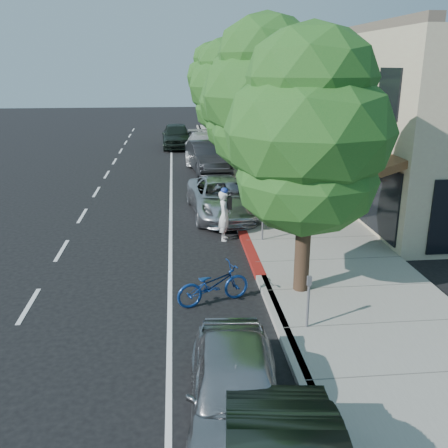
{
  "coord_description": "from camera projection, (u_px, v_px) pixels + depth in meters",
  "views": [
    {
      "loc": [
        -2.35,
        -13.96,
        5.91
      ],
      "look_at": [
        -0.96,
        0.15,
        1.35
      ],
      "focal_mm": 40.0,
      "sensor_mm": 36.0,
      "label": 1
    }
  ],
  "objects": [
    {
      "name": "sidewalk",
      "position": [
        277.0,
        196.0,
        23.02
      ],
      "size": [
        4.6,
        56.0,
        0.15
      ],
      "primitive_type": "cube",
      "color": "gray",
      "rests_on": "ground"
    },
    {
      "name": "street_tree_5",
      "position": [
        213.0,
        78.0,
        40.39
      ],
      "size": [
        4.39,
        4.39,
        7.69
      ],
      "color": "black",
      "rests_on": "ground"
    },
    {
      "name": "white_pickup",
      "position": [
        204.0,
        147.0,
        31.75
      ],
      "size": [
        2.53,
        5.95,
        1.71
      ],
      "primitive_type": "imported",
      "rotation": [
        0.0,
        0.0,
        -0.02
      ],
      "color": "silver",
      "rests_on": "ground"
    },
    {
      "name": "street_tree_1",
      "position": [
        265.0,
        98.0,
        17.67
      ],
      "size": [
        4.62,
        4.62,
        7.66
      ],
      "color": "black",
      "rests_on": "ground"
    },
    {
      "name": "street_tree_2",
      "position": [
        243.0,
        104.0,
        23.55
      ],
      "size": [
        4.26,
        4.26,
        6.72
      ],
      "color": "black",
      "rests_on": "ground"
    },
    {
      "name": "storefront_building",
      "position": [
        360.0,
        103.0,
        32.13
      ],
      "size": [
        10.0,
        36.0,
        7.0
      ],
      "primitive_type": "cube",
      "color": "beige",
      "rests_on": "ground"
    },
    {
      "name": "curb",
      "position": [
        228.0,
        198.0,
        22.81
      ],
      "size": [
        0.3,
        56.0,
        0.15
      ],
      "primitive_type": "cube",
      "color": "#9E998E",
      "rests_on": "ground"
    },
    {
      "name": "dark_suv_far",
      "position": [
        177.0,
        135.0,
        36.76
      ],
      "size": [
        2.2,
        5.22,
        1.76
      ],
      "primitive_type": "imported",
      "rotation": [
        0.0,
        0.0,
        0.02
      ],
      "color": "black",
      "rests_on": "ground"
    },
    {
      "name": "ground",
      "position": [
        256.0,
        267.0,
        15.25
      ],
      "size": [
        120.0,
        120.0,
        0.0
      ],
      "primitive_type": "plane",
      "color": "black",
      "rests_on": "ground"
    },
    {
      "name": "near_car_a",
      "position": [
        235.0,
        389.0,
        8.41
      ],
      "size": [
        1.9,
        4.12,
        1.37
      ],
      "primitive_type": "imported",
      "rotation": [
        0.0,
        0.0,
        -0.07
      ],
      "color": "#9E9EA3",
      "rests_on": "ground"
    },
    {
      "name": "curb_red_segment",
      "position": [
        251.0,
        253.0,
        16.18
      ],
      "size": [
        0.32,
        4.0,
        0.15
      ],
      "primitive_type": "cube",
      "color": "maroon",
      "rests_on": "ground"
    },
    {
      "name": "street_tree_3",
      "position": [
        229.0,
        88.0,
        29.1
      ],
      "size": [
        4.81,
        4.81,
        7.49
      ],
      "color": "black",
      "rests_on": "ground"
    },
    {
      "name": "street_tree_0",
      "position": [
        308.0,
        135.0,
        12.14
      ],
      "size": [
        4.23,
        4.23,
        6.9
      ],
      "color": "black",
      "rests_on": "ground"
    },
    {
      "name": "pedestrian",
      "position": [
        259.0,
        182.0,
        21.79
      ],
      "size": [
        0.98,
        0.87,
        1.65
      ],
      "primitive_type": "imported",
      "rotation": [
        0.0,
        0.0,
        3.51
      ],
      "color": "black",
      "rests_on": "sidewalk"
    },
    {
      "name": "cyclist",
      "position": [
        225.0,
        216.0,
        17.31
      ],
      "size": [
        0.53,
        0.71,
        1.77
      ],
      "primitive_type": "imported",
      "rotation": [
        0.0,
        0.0,
        1.39
      ],
      "color": "white",
      "rests_on": "ground"
    },
    {
      "name": "silver_suv",
      "position": [
        222.0,
        198.0,
        20.19
      ],
      "size": [
        2.84,
        5.51,
        1.49
      ],
      "primitive_type": "imported",
      "rotation": [
        0.0,
        0.0,
        0.07
      ],
      "color": "silver",
      "rests_on": "ground"
    },
    {
      "name": "bicycle",
      "position": [
        213.0,
        284.0,
        12.78
      ],
      "size": [
        2.09,
        1.3,
        1.04
      ],
      "primitive_type": "imported",
      "rotation": [
        0.0,
        0.0,
        1.91
      ],
      "color": "navy",
      "rests_on": "ground"
    },
    {
      "name": "dark_sedan",
      "position": [
        208.0,
        157.0,
        28.44
      ],
      "size": [
        2.47,
        5.39,
        1.71
      ],
      "primitive_type": "imported",
      "rotation": [
        0.0,
        0.0,
        0.13
      ],
      "color": "black",
      "rests_on": "ground"
    },
    {
      "name": "street_tree_4",
      "position": [
        220.0,
        82.0,
        34.74
      ],
      "size": [
        4.16,
        4.16,
        7.47
      ],
      "color": "black",
      "rests_on": "ground"
    }
  ]
}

